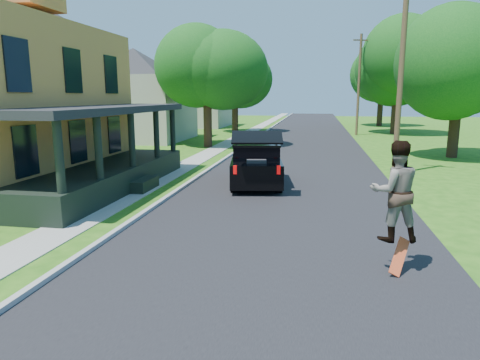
% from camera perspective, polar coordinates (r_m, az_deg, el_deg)
% --- Properties ---
extents(ground, '(140.00, 140.00, 0.00)m').
position_cam_1_polar(ground, '(9.57, 3.85, -10.26)').
color(ground, '#235811').
rests_on(ground, ground).
extents(street, '(8.00, 120.00, 0.02)m').
position_cam_1_polar(street, '(29.08, 8.26, 4.12)').
color(street, black).
rests_on(street, ground).
extents(curb, '(0.15, 120.00, 0.12)m').
position_cam_1_polar(curb, '(29.50, 0.36, 4.33)').
color(curb, '#9C9C97').
rests_on(curb, ground).
extents(sidewalk, '(1.30, 120.00, 0.03)m').
position_cam_1_polar(sidewalk, '(29.80, -2.59, 4.39)').
color(sidewalk, gray).
rests_on(sidewalk, ground).
extents(front_walk, '(6.50, 1.20, 0.03)m').
position_cam_1_polar(front_walk, '(18.50, -24.45, -0.75)').
color(front_walk, gray).
rests_on(front_walk, ground).
extents(neighbor_house_mid, '(12.78, 12.78, 8.30)m').
position_cam_1_polar(neighbor_house_mid, '(35.90, -13.85, 11.93)').
color(neighbor_house_mid, '#A19A8F').
rests_on(neighbor_house_mid, ground).
extents(neighbor_house_far, '(12.78, 12.78, 8.30)m').
position_cam_1_polar(neighbor_house_far, '(50.96, -6.42, 11.84)').
color(neighbor_house_far, '#A19A8F').
rests_on(neighbor_house_far, ground).
extents(black_suv, '(2.55, 5.14, 2.29)m').
position_cam_1_polar(black_suv, '(17.06, 2.15, 2.32)').
color(black_suv, black).
rests_on(black_suv, ground).
extents(skateboarder, '(1.09, 0.92, 2.00)m').
position_cam_1_polar(skateboarder, '(8.93, 19.96, -1.42)').
color(skateboarder, black).
rests_on(skateboarder, ground).
extents(skateboard, '(0.47, 0.58, 0.68)m').
position_cam_1_polar(skateboard, '(9.19, 20.47, -9.68)').
color(skateboard, red).
rests_on(skateboard, ground).
extents(tree_left_mid, '(6.67, 6.72, 8.77)m').
position_cam_1_polar(tree_left_mid, '(29.84, -4.48, 15.04)').
color(tree_left_mid, black).
rests_on(tree_left_mid, ground).
extents(tree_left_far, '(6.09, 5.97, 8.98)m').
position_cam_1_polar(tree_left_far, '(41.88, -0.72, 14.24)').
color(tree_left_far, black).
rests_on(tree_left_far, ground).
extents(tree_right_near, '(5.92, 5.75, 8.83)m').
position_cam_1_polar(tree_right_near, '(27.60, 27.29, 14.51)').
color(tree_right_near, black).
rests_on(tree_right_near, ground).
extents(tree_right_mid, '(7.87, 7.68, 10.59)m').
position_cam_1_polar(tree_right_mid, '(42.96, 20.28, 14.92)').
color(tree_right_mid, black).
rests_on(tree_right_mid, ground).
extents(tree_right_far, '(6.91, 6.67, 9.27)m').
position_cam_1_polar(tree_right_far, '(53.82, 18.37, 13.07)').
color(tree_right_far, black).
rests_on(tree_right_far, ground).
extents(utility_pole_near, '(1.45, 0.62, 8.75)m').
position_cam_1_polar(utility_pole_near, '(20.57, 20.69, 13.28)').
color(utility_pole_near, '#483621').
rests_on(utility_pole_near, ground).
extents(utility_pole_far, '(1.40, 0.58, 8.85)m').
position_cam_1_polar(utility_pole_far, '(40.53, 15.57, 12.23)').
color(utility_pole_far, '#483621').
rests_on(utility_pole_far, ground).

